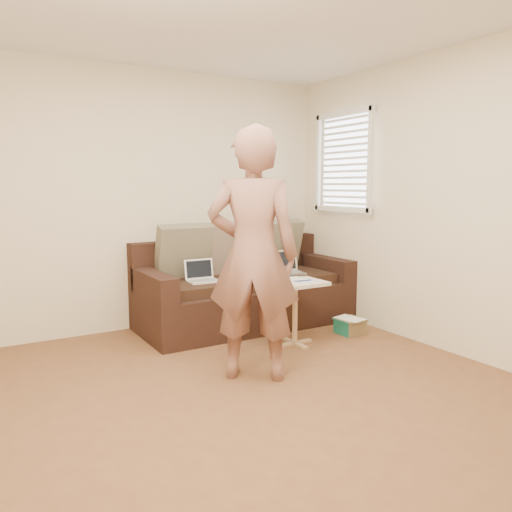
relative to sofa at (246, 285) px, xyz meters
name	(u,v)px	position (x,y,z in m)	size (l,w,h in m)	color
floor	(260,406)	(-0.90, -1.77, -0.42)	(4.50, 4.50, 0.00)	brown
wall_back	(145,200)	(-0.90, 0.48, 0.87)	(4.00, 4.00, 0.00)	beige
wall_right	(467,204)	(1.10, -1.77, 0.87)	(4.50, 4.50, 0.00)	beige
window_blinds	(344,162)	(1.05, -0.27, 1.28)	(0.12, 0.88, 1.08)	white
sofa	(246,285)	(0.00, 0.00, 0.00)	(2.20, 0.95, 0.85)	black
pillow_left	(183,252)	(-0.60, 0.21, 0.37)	(0.55, 0.14, 0.55)	#665D4B
pillow_mid	(232,248)	(-0.05, 0.20, 0.37)	(0.55, 0.14, 0.55)	#705C50
pillow_right	(278,245)	(0.55, 0.24, 0.37)	(0.55, 0.14, 0.55)	#665D4B
laptop_silver	(288,274)	(0.44, -0.12, 0.10)	(0.34, 0.24, 0.23)	#B7BABC
laptop_white	(204,282)	(-0.52, -0.08, 0.10)	(0.29, 0.21, 0.21)	white
person	(253,255)	(-0.68, -1.30, 0.52)	(0.69, 0.46, 1.88)	brown
side_table	(295,313)	(0.06, -0.81, -0.13)	(0.53, 0.37, 0.59)	silver
drinking_glass	(279,275)	(-0.07, -0.73, 0.22)	(0.07, 0.07, 0.12)	silver
scissors	(303,281)	(0.12, -0.84, 0.17)	(0.18, 0.10, 0.02)	silver
paper_on_table	(295,280)	(0.10, -0.74, 0.16)	(0.21, 0.30, 0.00)	white
striped_box	(350,326)	(0.72, -0.81, -0.35)	(0.25, 0.25, 0.16)	#BC431C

